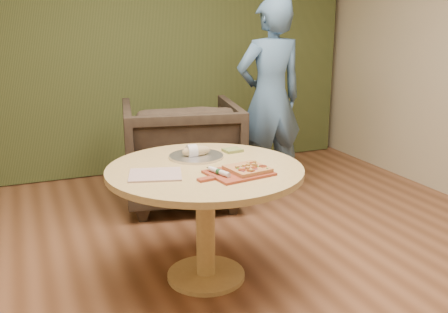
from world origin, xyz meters
TOP-DOWN VIEW (x-y plane):
  - room_shell at (0.00, 0.00)m, footprint 5.04×6.04m
  - curtain at (0.00, 2.90)m, footprint 4.80×0.14m
  - pedestal_table at (-0.18, 0.38)m, footprint 1.21×1.21m
  - pizza_paddle at (-0.06, 0.17)m, footprint 0.47×0.33m
  - flatbread_pizza at (0.01, 0.17)m, footprint 0.25×0.25m
  - cutlery_roll at (-0.17, 0.17)m, footprint 0.08×0.20m
  - newspaper at (-0.50, 0.33)m, footprint 0.36×0.32m
  - serving_tray at (-0.15, 0.61)m, footprint 0.36×0.36m
  - bread_roll at (-0.16, 0.61)m, footprint 0.19×0.09m
  - green_packet at (0.12, 0.65)m, footprint 0.13×0.11m
  - armchair at (0.11, 1.79)m, footprint 1.15×1.10m
  - person_standing at (0.95, 1.70)m, footprint 0.67×0.44m

SIDE VIEW (x-z plane):
  - armchair at x=0.11m, z-range 0.00..1.02m
  - pedestal_table at x=-0.18m, z-range 0.23..0.98m
  - newspaper at x=-0.50m, z-range 0.75..0.76m
  - serving_tray at x=-0.15m, z-range 0.75..0.77m
  - pizza_paddle at x=-0.06m, z-range 0.75..0.77m
  - green_packet at x=0.12m, z-range 0.75..0.77m
  - flatbread_pizza at x=0.01m, z-range 0.76..0.80m
  - cutlery_roll at x=-0.17m, z-range 0.76..0.80m
  - bread_roll at x=-0.16m, z-range 0.75..0.84m
  - person_standing at x=0.95m, z-range 0.00..1.82m
  - room_shell at x=0.00m, z-range -0.02..2.82m
  - curtain at x=0.00m, z-range 0.01..2.79m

